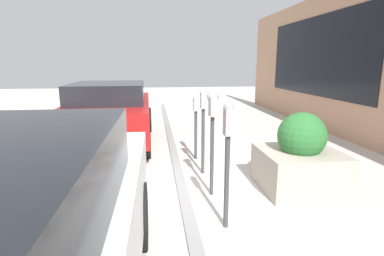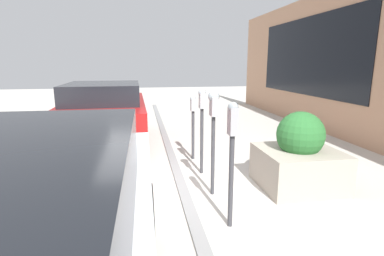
# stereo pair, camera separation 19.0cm
# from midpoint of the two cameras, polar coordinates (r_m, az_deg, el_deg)

# --- Properties ---
(ground_plane) EXTENTS (40.00, 40.00, 0.00)m
(ground_plane) POSITION_cam_midpoint_polar(r_m,az_deg,el_deg) (4.96, -2.28, -10.78)
(ground_plane) COLOR beige
(curb_strip) EXTENTS (19.00, 0.16, 0.04)m
(curb_strip) POSITION_cam_midpoint_polar(r_m,az_deg,el_deg) (4.94, -3.21, -10.62)
(curb_strip) COLOR gray
(curb_strip) RESTS_ON ground_plane
(parking_meter_nearest) EXTENTS (0.14, 0.12, 1.52)m
(parking_meter_nearest) POSITION_cam_midpoint_polar(r_m,az_deg,el_deg) (3.45, 6.08, -3.04)
(parking_meter_nearest) COLOR #38383D
(parking_meter_nearest) RESTS_ON ground_plane
(parking_meter_second) EXTENTS (0.19, 0.16, 1.56)m
(parking_meter_second) POSITION_cam_midpoint_polar(r_m,az_deg,el_deg) (4.29, 2.85, 1.97)
(parking_meter_second) COLOR #38383D
(parking_meter_second) RESTS_ON ground_plane
(parking_meter_middle) EXTENTS (0.15, 0.13, 1.51)m
(parking_meter_middle) POSITION_cam_midpoint_polar(r_m,az_deg,el_deg) (5.18, 0.85, 2.46)
(parking_meter_middle) COLOR #38383D
(parking_meter_middle) RESTS_ON ground_plane
(parking_meter_fourth) EXTENTS (0.14, 0.12, 1.30)m
(parking_meter_fourth) POSITION_cam_midpoint_polar(r_m,az_deg,el_deg) (6.01, -0.71, 2.19)
(parking_meter_fourth) COLOR #38383D
(parking_meter_fourth) RESTS_ON ground_plane
(planter_box) EXTENTS (1.12, 1.19, 1.22)m
(planter_box) POSITION_cam_midpoint_polar(r_m,az_deg,el_deg) (4.99, 18.62, -5.38)
(planter_box) COLOR #A39989
(planter_box) RESTS_ON ground_plane
(parked_car_middle) EXTENTS (3.97, 1.91, 1.49)m
(parked_car_middle) POSITION_cam_midpoint_polar(r_m,az_deg,el_deg) (7.41, -16.94, 2.87)
(parked_car_middle) COLOR maroon
(parked_car_middle) RESTS_ON ground_plane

